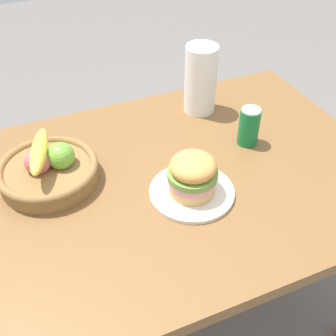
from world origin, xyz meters
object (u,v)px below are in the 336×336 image
(soda_can, at_px, (249,126))
(fruit_basket, at_px, (48,169))
(paper_towel_roll, at_px, (201,79))
(plate, at_px, (192,192))
(sandwich, at_px, (193,174))

(soda_can, bearing_deg, fruit_basket, 173.94)
(fruit_basket, xyz_separation_m, paper_towel_roll, (0.57, 0.17, 0.08))
(fruit_basket, bearing_deg, plate, -30.95)
(plate, height_order, paper_towel_roll, paper_towel_roll)
(plate, height_order, sandwich, sandwich)
(plate, relative_size, paper_towel_roll, 1.00)
(paper_towel_roll, bearing_deg, fruit_basket, -163.00)
(paper_towel_roll, bearing_deg, plate, -119.04)
(fruit_basket, height_order, paper_towel_roll, paper_towel_roll)
(fruit_basket, distance_m, paper_towel_roll, 0.60)
(sandwich, height_order, fruit_basket, fruit_basket)
(plate, relative_size, fruit_basket, 0.83)
(soda_can, relative_size, fruit_basket, 0.43)
(plate, distance_m, soda_can, 0.31)
(sandwich, relative_size, fruit_basket, 0.48)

